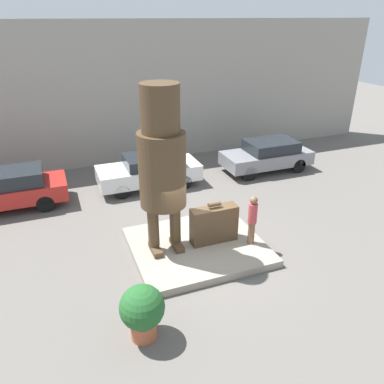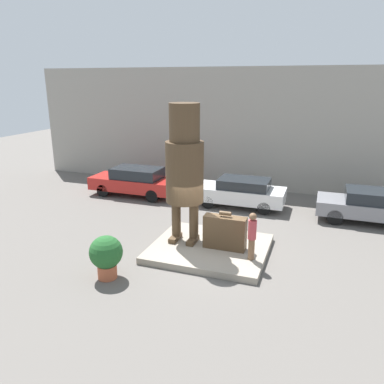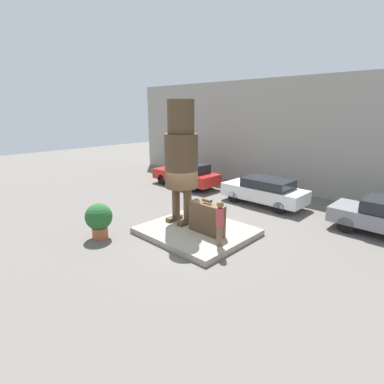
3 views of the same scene
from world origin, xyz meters
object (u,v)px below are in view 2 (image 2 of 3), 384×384
Objects in this scene: statue_figure at (185,163)px; parked_car_red at (135,181)px; tourist at (252,234)px; giant_suitcase at (225,232)px; planter_pot at (106,254)px; parked_car_white at (240,192)px; parked_car_grey at (369,205)px.

statue_figure is 7.48m from parked_car_red.
statue_figure is 3.45m from tourist.
giant_suitcase is at bearing 152.91° from tourist.
planter_pot is at bearing -136.82° from giant_suitcase.
planter_pot is (-4.15, -2.34, -0.33)m from tourist.
giant_suitcase is at bearing 140.27° from parked_car_red.
statue_figure is 1.08× the size of parked_car_red.
planter_pot is (3.36, -8.25, -0.01)m from parked_car_red.
tourist is 4.78m from planter_pot.
tourist is at bearing -15.43° from statue_figure.
giant_suitcase is (1.59, -0.19, -2.36)m from statue_figure.
giant_suitcase is at bearing 43.18° from planter_pot.
planter_pot is at bearing -115.80° from statue_figure.
giant_suitcase is 1.07× the size of planter_pot.
parked_car_white is (0.96, 5.24, -2.44)m from statue_figure.
parked_car_red is 11.62m from parked_car_grey.
tourist is 0.37× the size of parked_car_white.
parked_car_red is (-6.44, 5.35, -0.02)m from giant_suitcase.
parked_car_grey is 11.58m from planter_pot.
parked_car_grey is at bearing 179.36° from parked_car_red.
statue_figure is at bearing 164.57° from tourist.
giant_suitcase is 0.32× the size of parked_car_red.
tourist is 6.22m from parked_car_white.
tourist is (1.07, -0.55, 0.30)m from giant_suitcase.
statue_figure is at bearing 36.67° from parked_car_grey.
tourist reaches higher than parked_car_white.
parked_car_white is 3.11× the size of planter_pot.
tourist is at bearing 54.57° from parked_car_grey.
giant_suitcase is 7.35m from parked_car_grey.
statue_figure is 4.18m from planter_pot.
tourist is at bearing 141.84° from parked_car_red.
statue_figure is 8.77m from parked_car_grey.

